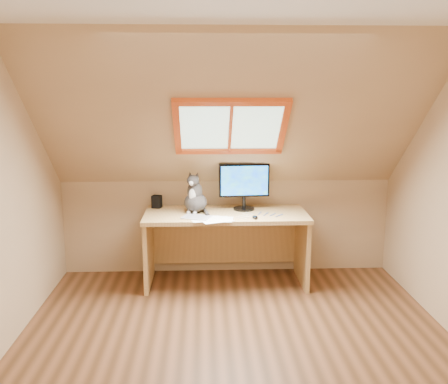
{
  "coord_description": "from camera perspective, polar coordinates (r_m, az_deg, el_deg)",
  "views": [
    {
      "loc": [
        -0.25,
        -3.48,
        1.94
      ],
      "look_at": [
        -0.06,
        1.0,
        1.03
      ],
      "focal_mm": 40.0,
      "sensor_mm": 36.0,
      "label": 1
    }
  ],
  "objects": [
    {
      "name": "ground",
      "position": [
        3.99,
        1.52,
        -17.64
      ],
      "size": [
        3.5,
        3.5,
        0.0
      ],
      "primitive_type": "plane",
      "color": "brown",
      "rests_on": "ground"
    },
    {
      "name": "desk_speaker",
      "position": [
        5.25,
        -7.69,
        -1.1
      ],
      "size": [
        0.11,
        0.11,
        0.13
      ],
      "primitive_type": "cube",
      "rotation": [
        0.0,
        0.0,
        -0.28
      ],
      "color": "black",
      "rests_on": "desk"
    },
    {
      "name": "mouse",
      "position": [
        4.78,
        3.56,
        -2.89
      ],
      "size": [
        0.05,
        0.1,
        0.03
      ],
      "primitive_type": "ellipsoid",
      "rotation": [
        0.0,
        0.0,
        0.02
      ],
      "color": "black",
      "rests_on": "desk"
    },
    {
      "name": "room_shell",
      "position": [
        3.43,
        1.76,
        2.92
      ],
      "size": [
        3.52,
        3.52,
        2.41
      ],
      "color": "tan",
      "rests_on": "ground"
    },
    {
      "name": "cat",
      "position": [
        5.01,
        -3.33,
        -0.63
      ],
      "size": [
        0.31,
        0.34,
        0.42
      ],
      "color": "#3C3835",
      "rests_on": "desk"
    },
    {
      "name": "cables",
      "position": [
        4.92,
        4.14,
        -2.62
      ],
      "size": [
        0.51,
        0.26,
        0.01
      ],
      "color": "silver",
      "rests_on": "desk"
    },
    {
      "name": "graphics_tablet",
      "position": [
        4.81,
        -3.16,
        -2.9
      ],
      "size": [
        0.31,
        0.27,
        0.01
      ],
      "primitive_type": "cube",
      "rotation": [
        0.0,
        0.0,
        -0.34
      ],
      "color": "#B2B2B7",
      "rests_on": "desk"
    },
    {
      "name": "desk",
      "position": [
        5.13,
        0.18,
        -4.65
      ],
      "size": [
        1.63,
        0.71,
        0.74
      ],
      "color": "tan",
      "rests_on": "ground"
    },
    {
      "name": "monitor",
      "position": [
        5.08,
        2.32,
        0.97
      ],
      "size": [
        0.52,
        0.22,
        0.48
      ],
      "color": "black",
      "rests_on": "desk"
    },
    {
      "name": "papers",
      "position": [
        4.75,
        -1.75,
        -3.11
      ],
      "size": [
        0.35,
        0.3,
        0.01
      ],
      "color": "white",
      "rests_on": "desk"
    }
  ]
}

